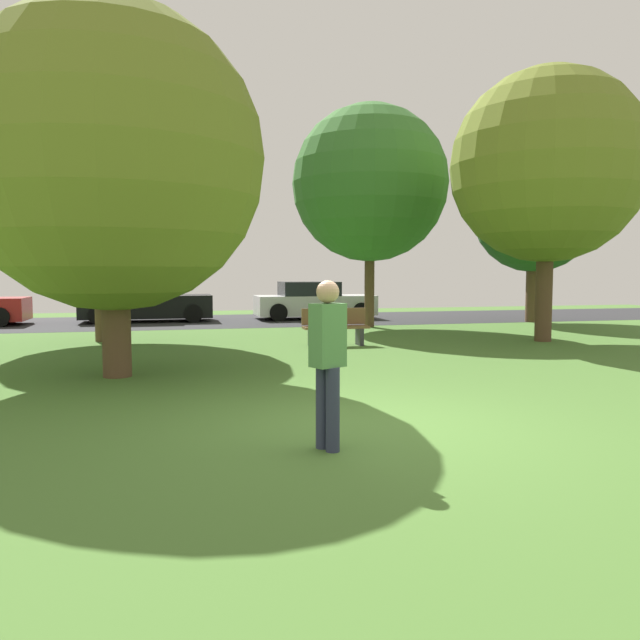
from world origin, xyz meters
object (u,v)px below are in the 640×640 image
object	(u,v)px
person_catcher	(328,357)
parked_car_black	(146,303)
oak_tree_left	(98,165)
oak_tree_right	(112,159)
parked_car_white	(313,302)
maple_tree_near	(535,211)
oak_tree_center	(547,166)
birch_tree_lone	(370,184)
park_bench	(335,326)

from	to	relation	value
person_catcher	parked_car_black	world-z (taller)	person_catcher
oak_tree_left	oak_tree_right	bearing A→B (deg)	-82.38
oak_tree_right	person_catcher	bearing A→B (deg)	-64.95
person_catcher	parked_car_white	xyz separation A→B (m)	(3.84, 17.07, -0.30)
oak_tree_left	parked_car_black	xyz separation A→B (m)	(0.87, 6.28, -3.80)
maple_tree_near	parked_car_white	xyz separation A→B (m)	(-7.24, 3.28, -3.25)
maple_tree_near	oak_tree_center	bearing A→B (deg)	-120.10
oak_tree_left	birch_tree_lone	bearing A→B (deg)	16.21
oak_tree_center	oak_tree_right	size ratio (longest dim) A/B	1.11
parked_car_white	parked_car_black	bearing A→B (deg)	178.90
person_catcher	parked_car_black	xyz separation A→B (m)	(-2.30, 17.19, -0.27)
maple_tree_near	park_bench	size ratio (longest dim) A/B	3.79
birch_tree_lone	park_bench	world-z (taller)	birch_tree_lone
oak_tree_center	oak_tree_left	xyz separation A→B (m)	(-11.01, 2.69, 0.03)
birch_tree_lone	person_catcher	size ratio (longest dim) A/B	4.13
oak_tree_right	maple_tree_near	bearing A→B (deg)	32.75
parked_car_white	park_bench	bearing A→B (deg)	-99.64
oak_tree_left	person_catcher	size ratio (longest dim) A/B	4.15
maple_tree_near	parked_car_white	size ratio (longest dim) A/B	1.36
oak_tree_left	parked_car_white	distance (m)	10.09
person_catcher	parked_car_black	distance (m)	17.34
oak_tree_left	oak_tree_right	xyz separation A→B (m)	(0.77, -5.78, -0.81)
oak_tree_left	oak_tree_right	distance (m)	5.88
person_catcher	parked_car_white	world-z (taller)	person_catcher
birch_tree_lone	parked_car_black	xyz separation A→B (m)	(-7.09, 3.97, -3.90)
oak_tree_right	park_bench	world-z (taller)	oak_tree_right
maple_tree_near	person_catcher	xyz separation A→B (m)	(-11.08, -13.79, -2.95)
oak_tree_center	maple_tree_near	world-z (taller)	oak_tree_center
oak_tree_right	parked_car_white	xyz separation A→B (m)	(6.24, 11.94, -3.01)
birch_tree_lone	parked_car_black	bearing A→B (deg)	150.78
person_catcher	park_bench	size ratio (longest dim) A/B	1.07
birch_tree_lone	parked_car_black	distance (m)	9.01
person_catcher	oak_tree_left	bearing A→B (deg)	-98.70
oak_tree_center	park_bench	size ratio (longest dim) A/B	4.30
oak_tree_right	person_catcher	distance (m)	6.27
park_bench	parked_car_white	bearing A→B (deg)	-99.64
oak_tree_right	maple_tree_near	distance (m)	16.02
oak_tree_left	birch_tree_lone	size ratio (longest dim) A/B	1.00
oak_tree_center	birch_tree_lone	world-z (taller)	birch_tree_lone
maple_tree_near	parked_car_black	bearing A→B (deg)	165.76
maple_tree_near	parked_car_white	distance (m)	8.58
oak_tree_center	maple_tree_near	size ratio (longest dim) A/B	1.14
oak_tree_right	parked_car_white	world-z (taller)	oak_tree_right
person_catcher	oak_tree_center	bearing A→B (deg)	-158.59
maple_tree_near	parked_car_white	world-z (taller)	maple_tree_near
oak_tree_center	oak_tree_left	world-z (taller)	oak_tree_left
parked_car_white	maple_tree_near	bearing A→B (deg)	-24.35
parked_car_white	oak_tree_right	bearing A→B (deg)	-117.58
parked_car_white	park_bench	world-z (taller)	parked_car_white
oak_tree_left	person_catcher	xyz separation A→B (m)	(3.17, -10.90, -3.52)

